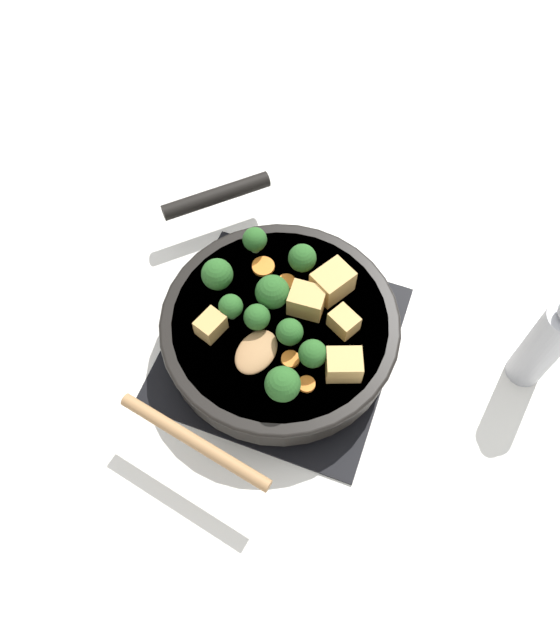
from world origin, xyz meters
TOP-DOWN VIEW (x-y plane):
  - ground_plane at (0.00, 0.00)m, footprint 2.40×2.40m
  - front_burner_grate at (0.00, 0.00)m, footprint 0.31×0.31m
  - skillet_pan at (0.00, -0.00)m, footprint 0.40×0.40m
  - wooden_spoon at (0.02, 0.13)m, footprint 0.21×0.20m
  - tofu_cube_center_large at (0.08, 0.05)m, footprint 0.04×0.04m
  - tofu_cube_near_handle at (-0.10, 0.04)m, footprint 0.05×0.05m
  - tofu_cube_east_chunk at (-0.05, -0.07)m, footprint 0.06×0.06m
  - tofu_cube_west_chunk at (-0.03, -0.03)m, footprint 0.05×0.04m
  - tofu_cube_back_piece at (-0.08, -0.02)m, footprint 0.04×0.04m
  - broccoli_floret_near_spoon at (0.02, -0.02)m, footprint 0.05×0.05m
  - broccoli_floret_center_top at (-0.02, 0.02)m, footprint 0.04×0.04m
  - broccoli_floret_east_rim at (0.07, -0.09)m, footprint 0.03×0.03m
  - broccoli_floret_west_rim at (-0.00, -0.09)m, footprint 0.04×0.04m
  - broccoli_floret_north_edge at (-0.06, 0.04)m, footprint 0.04×0.04m
  - broccoli_floret_south_cluster at (0.02, 0.02)m, footprint 0.03×0.03m
  - broccoli_floret_mid_floret at (-0.04, 0.10)m, footprint 0.04×0.04m
  - broccoli_floret_small_inner at (0.10, -0.02)m, footprint 0.04×0.04m
  - broccoli_floret_tall_stem at (0.06, 0.02)m, footprint 0.03×0.03m
  - carrot_slice_orange_thin at (-0.06, 0.08)m, footprint 0.02×0.02m
  - carrot_slice_near_center at (0.05, -0.07)m, footprint 0.03×0.03m
  - carrot_slice_edge_slice at (0.01, -0.06)m, footprint 0.02×0.02m
  - carrot_slice_under_broccoli at (-0.03, 0.05)m, footprint 0.02×0.02m
  - pepper_mill at (-0.33, -0.08)m, footprint 0.05×0.05m

SIDE VIEW (x-z plane):
  - ground_plane at x=0.00m, z-range 0.00..0.00m
  - front_burner_grate at x=0.00m, z-range 0.00..0.03m
  - skillet_pan at x=0.00m, z-range 0.03..0.08m
  - carrot_slice_orange_thin at x=-0.06m, z-range 0.08..0.08m
  - carrot_slice_near_center at x=0.05m, z-range 0.08..0.08m
  - carrot_slice_edge_slice at x=0.01m, z-range 0.08..0.08m
  - carrot_slice_under_broccoli at x=-0.03m, z-range 0.08..0.08m
  - wooden_spoon at x=0.02m, z-range 0.07..0.09m
  - pepper_mill at x=-0.33m, z-range -0.01..0.18m
  - tofu_cube_back_piece at x=-0.08m, z-range 0.08..0.10m
  - tofu_cube_center_large at x=0.08m, z-range 0.08..0.10m
  - tofu_cube_near_handle at x=-0.10m, z-range 0.08..0.11m
  - tofu_cube_west_chunk at x=-0.03m, z-range 0.08..0.11m
  - tofu_cube_east_chunk at x=-0.05m, z-range 0.08..0.11m
  - broccoli_floret_tall_stem at x=0.06m, z-range 0.08..0.12m
  - broccoli_floret_east_rim at x=0.07m, z-range 0.08..0.12m
  - broccoli_floret_south_cluster at x=0.02m, z-range 0.08..0.12m
  - broccoli_floret_center_top at x=-0.02m, z-range 0.08..0.12m
  - broccoli_floret_north_edge at x=-0.06m, z-range 0.08..0.12m
  - broccoli_floret_west_rim at x=0.00m, z-range 0.08..0.12m
  - broccoli_floret_small_inner at x=0.10m, z-range 0.08..0.13m
  - broccoli_floret_mid_floret at x=-0.04m, z-range 0.08..0.13m
  - broccoli_floret_near_spoon at x=0.02m, z-range 0.08..0.13m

